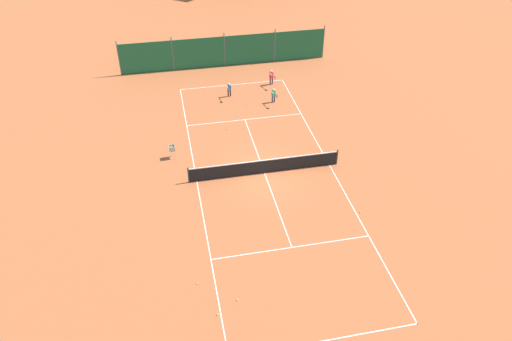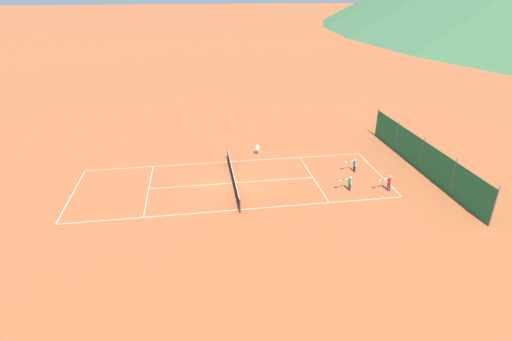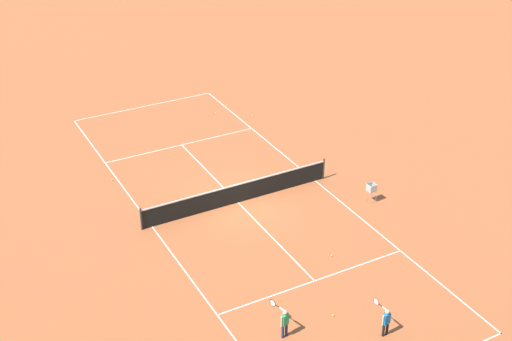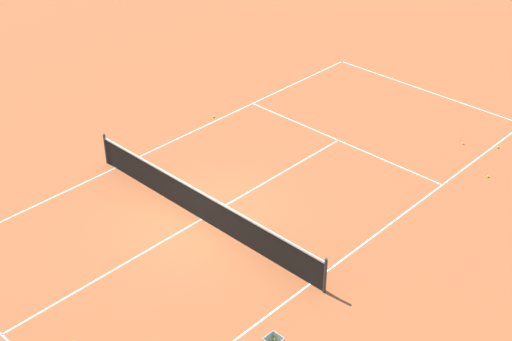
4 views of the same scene
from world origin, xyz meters
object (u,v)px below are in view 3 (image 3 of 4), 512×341
tennis_ball_by_net_left (333,315)px  tennis_ball_alley_right (332,256)px  tennis_ball_mid_court (227,105)px  ball_hopper (372,189)px  player_far_service (284,320)px  tennis_ball_alley_left (216,112)px  player_near_baseline (385,319)px  tennis_ball_far_corner (253,115)px  tennis_net (238,193)px  tennis_ball_by_net_right (112,180)px

tennis_ball_by_net_left → tennis_ball_alley_right: size_ratio=1.00×
tennis_ball_mid_court → ball_hopper: bearing=94.9°
player_far_service → tennis_ball_alley_left: bearing=-108.3°
tennis_ball_alley_right → player_near_baseline: bearing=78.7°
player_far_service → tennis_ball_far_corner: player_far_service is taller
player_far_service → tennis_ball_mid_court: bearing=-110.5°
tennis_net → ball_hopper: size_ratio=10.31×
player_near_baseline → tennis_ball_by_net_left: 2.00m
tennis_net → tennis_ball_far_corner: (-4.91, -7.79, -0.47)m
player_near_baseline → tennis_ball_far_corner: size_ratio=16.82×
player_far_service → tennis_ball_by_net_right: bearing=-82.2°
player_far_service → tennis_ball_far_corner: (-7.45, -16.21, -0.64)m
tennis_ball_alley_right → tennis_ball_mid_court: (-2.80, -15.12, 0.00)m
player_near_baseline → tennis_ball_by_net_left: size_ratio=16.82×
tennis_ball_far_corner → tennis_ball_alley_right: bearing=75.3°
tennis_ball_mid_court → tennis_ball_by_net_right: size_ratio=1.00×
player_far_service → tennis_ball_far_corner: size_ratio=17.37×
tennis_ball_alley_left → tennis_ball_mid_court: size_ratio=1.00×
tennis_ball_alley_right → tennis_net: bearing=-75.0°
tennis_ball_alley_right → tennis_ball_mid_court: size_ratio=1.00×
tennis_ball_alley_left → tennis_ball_mid_court: bearing=-148.4°
tennis_ball_alley_left → tennis_ball_far_corner: 2.11m
tennis_ball_by_net_left → tennis_ball_alley_right: bearing=-122.8°
tennis_ball_by_net_left → tennis_ball_mid_court: 18.73m
player_near_baseline → ball_hopper: player_near_baseline is taller
tennis_ball_alley_left → tennis_ball_mid_court: (-0.98, -0.60, 0.00)m
tennis_ball_mid_court → tennis_ball_alley_left: bearing=31.6°
tennis_ball_alley_left → tennis_ball_by_net_right: (7.61, 4.53, 0.00)m
tennis_ball_far_corner → player_far_service: bearing=65.3°
tennis_ball_by_net_right → tennis_ball_alley_left: bearing=-149.2°
tennis_net → player_far_service: 8.80m
player_far_service → tennis_ball_by_net_left: player_far_service is taller
tennis_net → tennis_ball_by_net_right: tennis_net is taller
tennis_ball_alley_left → tennis_ball_alley_right: bearing=82.8°
tennis_ball_by_net_left → tennis_ball_far_corner: 17.07m
player_far_service → ball_hopper: player_far_service is taller
tennis_ball_alley_left → player_far_service: bearing=71.7°
tennis_ball_alley_right → tennis_ball_by_net_right: same height
ball_hopper → tennis_ball_by_net_left: bearing=44.3°
player_near_baseline → tennis_ball_alley_left: 19.32m
tennis_net → tennis_ball_mid_court: size_ratio=139.09×
tennis_net → tennis_ball_alley_right: tennis_net is taller
tennis_ball_by_net_left → tennis_ball_alley_right: 3.58m
tennis_net → ball_hopper: bearing=152.7°
tennis_ball_far_corner → tennis_ball_mid_court: bearing=-71.0°
tennis_ball_by_net_right → tennis_ball_by_net_left: bearing=106.5°
tennis_ball_alley_left → ball_hopper: 12.05m
tennis_ball_by_net_right → tennis_ball_alley_right: bearing=120.1°
tennis_net → tennis_ball_alley_left: size_ratio=139.09×
ball_hopper → player_far_service: bearing=35.9°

